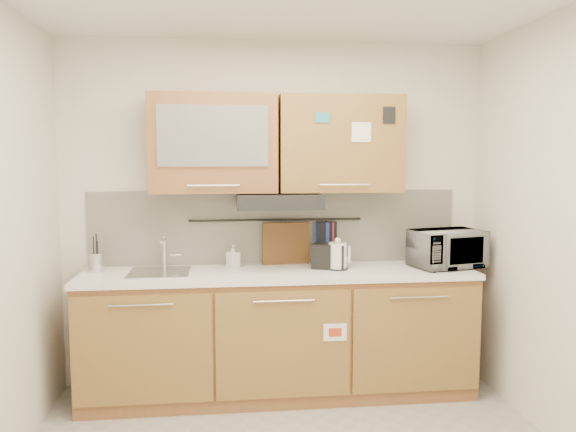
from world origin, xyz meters
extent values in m
plane|color=silver|center=(0.00, 1.50, 1.30)|extent=(3.20, 0.00, 3.20)
cube|color=#9C6437|center=(0.00, 1.20, 0.44)|extent=(2.80, 0.60, 0.88)
cube|color=black|center=(0.00, 1.20, 0.05)|extent=(2.80, 0.54, 0.10)
cube|color=olive|center=(-0.93, 0.89, 0.47)|extent=(0.91, 0.02, 0.74)
cylinder|color=silver|center=(-0.93, 0.86, 0.78)|extent=(0.41, 0.01, 0.01)
cube|color=olive|center=(0.00, 0.89, 0.47)|extent=(0.91, 0.02, 0.74)
cylinder|color=silver|center=(0.00, 0.86, 0.78)|extent=(0.41, 0.01, 0.01)
cube|color=olive|center=(0.93, 0.89, 0.47)|extent=(0.91, 0.02, 0.74)
cylinder|color=silver|center=(0.93, 0.86, 0.78)|extent=(0.41, 0.01, 0.01)
cube|color=white|center=(0.00, 1.19, 0.90)|extent=(2.82, 0.62, 0.04)
cube|color=silver|center=(0.00, 1.49, 1.20)|extent=(2.80, 0.02, 0.56)
cube|color=#9C6437|center=(-0.46, 1.32, 1.83)|extent=(0.90, 0.35, 0.70)
cube|color=silver|center=(-0.46, 1.14, 1.88)|extent=(0.76, 0.02, 0.42)
cube|color=olive|center=(0.46, 1.32, 1.83)|extent=(0.90, 0.35, 0.70)
cube|color=white|center=(0.58, 1.14, 1.91)|extent=(0.14, 0.00, 0.14)
cube|color=black|center=(0.00, 1.25, 1.42)|extent=(0.60, 0.46, 0.10)
cube|color=silver|center=(-0.85, 1.20, 0.92)|extent=(0.42, 0.40, 0.03)
cylinder|color=silver|center=(-0.83, 1.36, 1.04)|extent=(0.03, 0.03, 0.24)
cylinder|color=silver|center=(-0.83, 1.28, 1.14)|extent=(0.02, 0.18, 0.02)
cylinder|color=black|center=(0.00, 1.45, 1.26)|extent=(1.30, 0.02, 0.02)
cylinder|color=silver|center=(-1.30, 1.30, 0.99)|extent=(0.13, 0.13, 0.13)
cylinder|color=black|center=(-1.32, 1.31, 1.05)|extent=(0.01, 0.01, 0.25)
cylinder|color=black|center=(-1.29, 1.29, 1.03)|extent=(0.01, 0.01, 0.22)
cylinder|color=black|center=(-1.30, 1.32, 1.05)|extent=(0.01, 0.01, 0.27)
cylinder|color=black|center=(-1.31, 1.28, 1.02)|extent=(0.01, 0.01, 0.20)
cylinder|color=silver|center=(0.43, 1.19, 1.02)|extent=(0.14, 0.14, 0.20)
sphere|color=silver|center=(0.43, 1.19, 1.13)|extent=(0.04, 0.04, 0.04)
cube|color=silver|center=(0.51, 1.19, 1.03)|extent=(0.02, 0.03, 0.12)
cylinder|color=black|center=(0.43, 1.19, 0.93)|extent=(0.15, 0.15, 0.01)
cube|color=black|center=(0.37, 1.23, 1.01)|extent=(0.28, 0.23, 0.18)
cube|color=black|center=(0.33, 1.25, 1.09)|extent=(0.10, 0.12, 0.01)
cube|color=black|center=(0.41, 1.21, 1.09)|extent=(0.10, 0.12, 0.01)
imported|color=#999999|center=(1.25, 1.18, 1.06)|extent=(0.57, 0.45, 0.28)
imported|color=#999999|center=(-0.33, 1.35, 1.01)|extent=(0.11, 0.11, 0.17)
cube|color=brown|center=(0.08, 1.44, 1.02)|extent=(0.36, 0.05, 0.44)
cube|color=navy|center=(0.35, 1.44, 1.15)|extent=(0.12, 0.06, 0.19)
cube|color=black|center=(0.39, 1.44, 1.12)|extent=(0.16, 0.05, 0.24)
cube|color=#AD172D|center=(0.39, 1.44, 1.17)|extent=(0.12, 0.05, 0.15)
camera|label=1|loc=(-0.38, -2.77, 1.73)|focal=35.00mm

